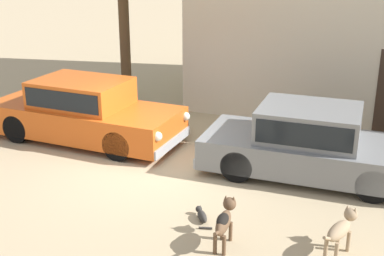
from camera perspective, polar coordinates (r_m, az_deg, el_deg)
The scene contains 6 objects.
ground_plane at distance 10.69m, azimuth -4.51°, elevation -4.31°, with size 80.00×80.00×0.00m, color tan.
parked_sedan_nearest at distance 12.19m, azimuth -11.99°, elevation 1.94°, with size 4.70×1.83×1.45m.
parked_sedan_second at distance 10.33m, azimuth 12.95°, elevation -1.48°, with size 4.39×2.03×1.40m.
stray_dog_spotted at distance 7.96m, azimuth 16.36°, elevation -10.68°, with size 0.42×1.02×0.65m.
stray_dog_tan at distance 7.84m, azimuth 3.65°, elevation -10.16°, with size 0.26×1.08×0.68m.
stray_cat at distance 8.65m, azimuth 1.09°, elevation -9.73°, with size 0.45×0.51×0.17m.
Camera 1 is at (4.53, -8.66, 4.31)m, focal length 47.75 mm.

